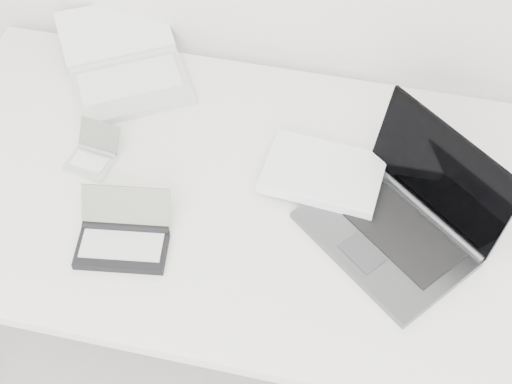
% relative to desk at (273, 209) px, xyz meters
% --- Properties ---
extents(desk, '(1.60, 0.80, 0.73)m').
position_rel_desk_xyz_m(desk, '(0.00, 0.00, 0.00)').
color(desk, white).
rests_on(desk, ground).
extents(laptop_large, '(0.51, 0.42, 0.23)m').
position_rel_desk_xyz_m(laptop_large, '(0.21, 0.00, 0.08)').
color(laptop_large, '#555759').
rests_on(laptop_large, desk).
extents(netbook_open_white, '(0.42, 0.45, 0.07)m').
position_rel_desk_xyz_m(netbook_open_white, '(-0.43, 0.29, 0.07)').
color(netbook_open_white, silver).
rests_on(netbook_open_white, desk).
extents(pda_silver, '(0.11, 0.13, 0.07)m').
position_rel_desk_xyz_m(pda_silver, '(-0.42, 0.01, 0.06)').
color(pda_silver, silver).
rests_on(pda_silver, desk).
extents(palmtop_charcoal, '(0.20, 0.18, 0.09)m').
position_rel_desk_xyz_m(palmtop_charcoal, '(-0.28, -0.18, 0.07)').
color(palmtop_charcoal, black).
rests_on(palmtop_charcoal, desk).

